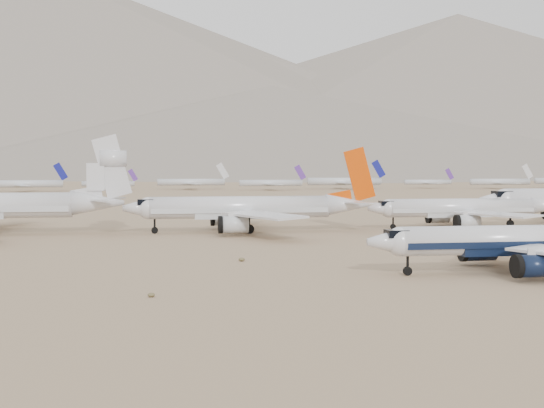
# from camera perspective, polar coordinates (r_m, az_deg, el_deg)

# --- Properties ---
(ground) EXTENTS (7000.00, 7000.00, 0.00)m
(ground) POSITION_cam_1_polar(r_m,az_deg,el_deg) (109.86, 14.65, -4.82)
(ground) COLOR #82684B
(ground) RESTS_ON ground
(main_airliner) EXTENTS (44.88, 43.83, 15.84)m
(main_airliner) POSITION_cam_1_polar(r_m,az_deg,el_deg) (109.22, 19.02, -2.63)
(main_airliner) COLOR silver
(main_airliner) RESTS_ON ground
(row2_gold_tail) EXTENTS (46.43, 45.41, 16.53)m
(row2_gold_tail) POSITION_cam_1_polar(r_m,az_deg,el_deg) (180.23, 14.64, -0.32)
(row2_gold_tail) COLOR silver
(row2_gold_tail) RESTS_ON ground
(row2_orange_tail) EXTENTS (52.36, 51.22, 18.68)m
(row2_orange_tail) POSITION_cam_1_polar(r_m,az_deg,el_deg) (164.48, -1.65, -0.32)
(row2_orange_tail) COLOR silver
(row2_orange_tail) RESTS_ON ground
(distant_storage_row) EXTENTS (615.87, 64.97, 15.29)m
(distant_storage_row) POSITION_cam_1_polar(r_m,az_deg,el_deg) (444.24, 0.95, 1.67)
(distant_storage_row) COLOR silver
(distant_storage_row) RESTS_ON ground
(mountain_range) EXTENTS (7354.00, 3024.00, 470.00)m
(mountain_range) POSITION_cam_1_polar(r_m,az_deg,el_deg) (1760.00, -5.53, 8.71)
(mountain_range) COLOR slate
(mountain_range) RESTS_ON ground
(foothills) EXTENTS (4637.50, 1395.00, 155.00)m
(foothills) POSITION_cam_1_polar(r_m,az_deg,el_deg) (1329.44, 16.27, 5.14)
(foothills) COLOR slate
(foothills) RESTS_ON ground
(desert_scrub) EXTENTS (247.37, 121.67, 0.63)m
(desert_scrub) POSITION_cam_1_polar(r_m,az_deg,el_deg) (81.45, 15.07, -7.34)
(desert_scrub) COLOR brown
(desert_scrub) RESTS_ON ground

